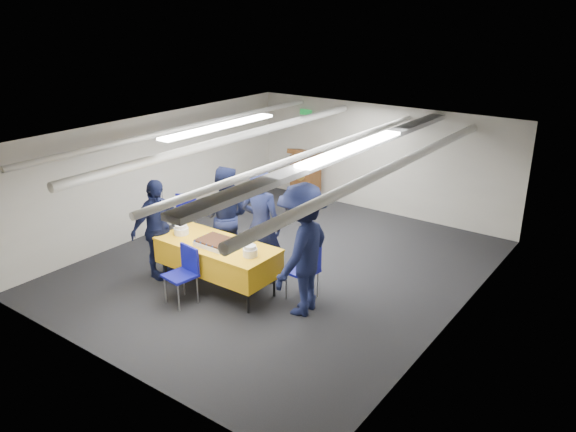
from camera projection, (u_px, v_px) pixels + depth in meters
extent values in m
plane|color=black|center=(282.00, 267.00, 9.62)|extent=(7.00, 7.00, 0.00)
cube|color=beige|center=(380.00, 159.00, 11.86)|extent=(6.00, 0.02, 2.30)
cube|color=beige|center=(158.00, 173.00, 10.87)|extent=(0.02, 7.00, 2.30)
cube|color=beige|center=(459.00, 246.00, 7.57)|extent=(0.02, 7.00, 2.30)
cube|color=white|center=(281.00, 135.00, 8.82)|extent=(6.00, 7.00, 0.02)
cylinder|color=silver|center=(191.00, 127.00, 9.96)|extent=(0.10, 6.90, 0.10)
cylinder|color=silver|center=(238.00, 137.00, 9.37)|extent=(0.14, 6.90, 0.14)
cylinder|color=silver|center=(313.00, 152.00, 8.55)|extent=(0.10, 6.90, 0.10)
cylinder|color=silver|center=(390.00, 168.00, 7.85)|extent=(0.14, 6.90, 0.14)
cube|color=gray|center=(347.00, 152.00, 8.19)|extent=(0.28, 6.90, 0.08)
cube|color=white|center=(220.00, 126.00, 9.54)|extent=(0.25, 2.60, 0.04)
cube|color=white|center=(353.00, 148.00, 8.11)|extent=(0.25, 2.60, 0.04)
cube|color=#0C591E|center=(306.00, 112.00, 12.61)|extent=(0.30, 0.04, 0.12)
cylinder|color=black|center=(166.00, 271.00, 9.07)|extent=(0.04, 0.04, 0.36)
cylinder|color=black|center=(248.00, 302.00, 8.11)|extent=(0.04, 0.04, 0.36)
cylinder|color=black|center=(193.00, 258.00, 9.54)|extent=(0.04, 0.04, 0.36)
cylinder|color=black|center=(274.00, 286.00, 8.59)|extent=(0.04, 0.04, 0.36)
cube|color=yellow|center=(218.00, 257.00, 8.70)|extent=(1.95, 0.84, 0.39)
cube|color=yellow|center=(217.00, 244.00, 8.62)|extent=(1.97, 0.86, 0.03)
cube|color=white|center=(216.00, 243.00, 8.55)|extent=(0.56, 0.44, 0.07)
cube|color=black|center=(216.00, 240.00, 8.53)|extent=(0.53, 0.42, 0.03)
sphere|color=navy|center=(195.00, 241.00, 8.51)|extent=(0.04, 0.04, 0.04)
sphere|color=navy|center=(213.00, 233.00, 8.82)|extent=(0.04, 0.04, 0.04)
sphere|color=navy|center=(201.00, 243.00, 8.45)|extent=(0.04, 0.04, 0.04)
sphere|color=navy|center=(219.00, 235.00, 8.75)|extent=(0.04, 0.04, 0.04)
sphere|color=navy|center=(207.00, 245.00, 8.38)|extent=(0.04, 0.04, 0.04)
sphere|color=navy|center=(225.00, 236.00, 8.68)|extent=(0.04, 0.04, 0.04)
sphere|color=navy|center=(213.00, 247.00, 8.31)|extent=(0.04, 0.04, 0.04)
sphere|color=navy|center=(231.00, 238.00, 8.61)|extent=(0.04, 0.04, 0.04)
sphere|color=navy|center=(219.00, 249.00, 8.24)|extent=(0.04, 0.04, 0.04)
sphere|color=navy|center=(237.00, 240.00, 8.55)|extent=(0.04, 0.04, 0.04)
sphere|color=navy|center=(199.00, 238.00, 8.60)|extent=(0.04, 0.04, 0.04)
sphere|color=navy|center=(225.00, 247.00, 8.31)|extent=(0.04, 0.04, 0.04)
sphere|color=navy|center=(203.00, 236.00, 8.68)|extent=(0.04, 0.04, 0.04)
sphere|color=navy|center=(229.00, 245.00, 8.38)|extent=(0.04, 0.04, 0.04)
sphere|color=navy|center=(208.00, 234.00, 8.75)|extent=(0.04, 0.04, 0.04)
sphere|color=navy|center=(234.00, 242.00, 8.46)|extent=(0.04, 0.04, 0.04)
cylinder|color=white|center=(181.00, 231.00, 8.96)|extent=(0.24, 0.24, 0.11)
cylinder|color=white|center=(181.00, 226.00, 8.93)|extent=(0.19, 0.19, 0.05)
cylinder|color=white|center=(250.00, 252.00, 8.17)|extent=(0.22, 0.22, 0.12)
cylinder|color=white|center=(250.00, 247.00, 8.14)|extent=(0.18, 0.18, 0.05)
cube|color=brown|center=(306.00, 179.00, 12.62)|extent=(0.55, 0.45, 1.10)
cube|color=brown|center=(305.00, 153.00, 12.39)|extent=(0.62, 0.53, 0.21)
cylinder|color=gold|center=(300.00, 174.00, 12.39)|extent=(0.28, 0.02, 0.28)
cylinder|color=gray|center=(165.00, 290.00, 8.38)|extent=(0.02, 0.02, 0.43)
cylinder|color=gray|center=(179.00, 298.00, 8.16)|extent=(0.02, 0.02, 0.43)
cylinder|color=gray|center=(184.00, 282.00, 8.61)|extent=(0.02, 0.02, 0.43)
cylinder|color=gray|center=(197.00, 290.00, 8.39)|extent=(0.02, 0.02, 0.43)
cube|color=#12148E|center=(180.00, 276.00, 8.30)|extent=(0.47, 0.47, 0.04)
cube|color=#12148E|center=(190.00, 258.00, 8.35)|extent=(0.40, 0.10, 0.40)
cylinder|color=gray|center=(300.00, 278.00, 8.75)|extent=(0.02, 0.02, 0.43)
cylinder|color=gray|center=(286.00, 286.00, 8.50)|extent=(0.02, 0.02, 0.43)
cylinder|color=gray|center=(318.00, 284.00, 8.54)|extent=(0.02, 0.02, 0.43)
cylinder|color=gray|center=(304.00, 293.00, 8.30)|extent=(0.02, 0.02, 0.43)
cube|color=#12148E|center=(302.00, 271.00, 8.44)|extent=(0.45, 0.45, 0.04)
cube|color=#12148E|center=(312.00, 261.00, 8.25)|extent=(0.07, 0.40, 0.40)
cylinder|color=gray|center=(172.00, 233.00, 10.48)|extent=(0.02, 0.02, 0.43)
cylinder|color=gray|center=(190.00, 234.00, 10.43)|extent=(0.02, 0.02, 0.43)
cylinder|color=gray|center=(179.00, 226.00, 10.80)|extent=(0.02, 0.02, 0.43)
cylinder|color=gray|center=(196.00, 227.00, 10.74)|extent=(0.02, 0.02, 0.43)
cube|color=#12148E|center=(183.00, 219.00, 10.53)|extent=(0.56, 0.56, 0.04)
cube|color=#12148E|center=(186.00, 204.00, 10.63)|extent=(0.38, 0.21, 0.40)
imported|color=black|center=(261.00, 226.00, 8.86)|extent=(0.76, 0.57, 1.87)
imported|color=black|center=(225.00, 216.00, 9.44)|extent=(1.04, 0.95, 1.74)
imported|color=black|center=(157.00, 229.00, 9.02)|extent=(0.46, 0.99, 1.65)
imported|color=black|center=(302.00, 250.00, 7.90)|extent=(0.88, 1.34, 1.94)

